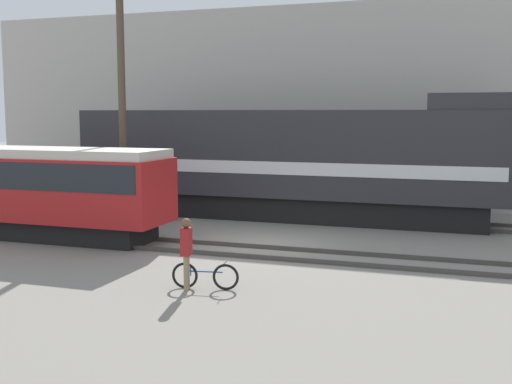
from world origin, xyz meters
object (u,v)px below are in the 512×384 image
at_px(freight_locomotive, 287,162).
at_px(person, 186,246).
at_px(bicycle, 205,276).
at_px(streetcar, 28,186).
at_px(utility_pole_center, 122,103).

distance_m(freight_locomotive, person, 11.32).
xyz_separation_m(freight_locomotive, bicycle, (1.09, -11.01, -2.02)).
height_order(streetcar, bicycle, streetcar).
bearing_deg(utility_pole_center, streetcar, -118.77).
height_order(person, utility_pole_center, utility_pole_center).
xyz_separation_m(freight_locomotive, streetcar, (-7.52, -6.77, -0.56)).
distance_m(bicycle, utility_pole_center, 11.08).
relative_size(bicycle, person, 0.94).
bearing_deg(person, freight_locomotive, 93.49).
height_order(freight_locomotive, streetcar, freight_locomotive).
bearing_deg(freight_locomotive, person, -86.51).
xyz_separation_m(bicycle, person, (-0.40, -0.22, 0.77)).
relative_size(streetcar, person, 5.79).
height_order(streetcar, person, streetcar).
bearing_deg(streetcar, bicycle, -26.26).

